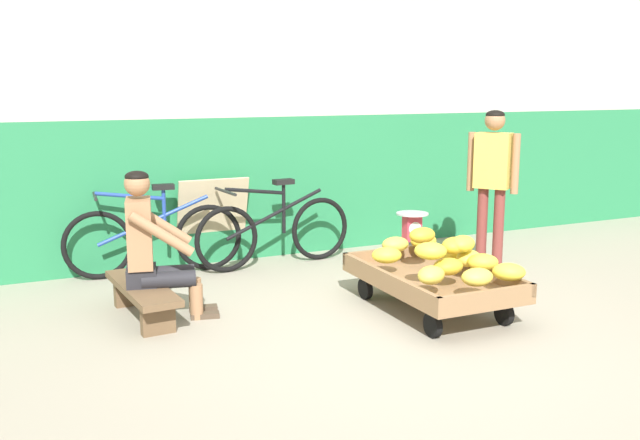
{
  "coord_description": "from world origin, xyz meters",
  "views": [
    {
      "loc": [
        -2.55,
        -3.78,
        1.77
      ],
      "look_at": [
        -0.3,
        1.04,
        0.75
      ],
      "focal_mm": 39.88,
      "sensor_mm": 36.0,
      "label": 1
    }
  ],
  "objects_px": {
    "shopping_bag": "(426,276)",
    "sign_board": "(212,221)",
    "weighing_scale": "(412,228)",
    "bicycle_far_left": "(275,231)",
    "bicycle_near_left": "(154,238)",
    "vendor_seated": "(152,246)",
    "banana_cart": "(431,282)",
    "plastic_crate": "(411,259)",
    "customer_adult": "(493,172)",
    "low_bench": "(142,294)"
  },
  "relations": [
    {
      "from": "sign_board",
      "to": "shopping_bag",
      "type": "bearing_deg",
      "value": -49.93
    },
    {
      "from": "low_bench",
      "to": "plastic_crate",
      "type": "xyz_separation_m",
      "value": [
        2.55,
        0.22,
        -0.05
      ]
    },
    {
      "from": "bicycle_near_left",
      "to": "sign_board",
      "type": "bearing_deg",
      "value": 16.85
    },
    {
      "from": "banana_cart",
      "to": "low_bench",
      "type": "relative_size",
      "value": 1.29
    },
    {
      "from": "vendor_seated",
      "to": "sign_board",
      "type": "distance_m",
      "value": 1.71
    },
    {
      "from": "bicycle_far_left",
      "to": "customer_adult",
      "type": "xyz_separation_m",
      "value": [
        1.82,
        -1.02,
        0.6
      ]
    },
    {
      "from": "vendor_seated",
      "to": "weighing_scale",
      "type": "relative_size",
      "value": 3.8
    },
    {
      "from": "weighing_scale",
      "to": "sign_board",
      "type": "bearing_deg",
      "value": 142.28
    },
    {
      "from": "low_bench",
      "to": "vendor_seated",
      "type": "relative_size",
      "value": 0.98
    },
    {
      "from": "bicycle_far_left",
      "to": "sign_board",
      "type": "height_order",
      "value": "sign_board"
    },
    {
      "from": "bicycle_near_left",
      "to": "vendor_seated",
      "type": "bearing_deg",
      "value": -102.22
    },
    {
      "from": "banana_cart",
      "to": "weighing_scale",
      "type": "height_order",
      "value": "weighing_scale"
    },
    {
      "from": "plastic_crate",
      "to": "customer_adult",
      "type": "relative_size",
      "value": 0.24
    },
    {
      "from": "low_bench",
      "to": "customer_adult",
      "type": "height_order",
      "value": "customer_adult"
    },
    {
      "from": "plastic_crate",
      "to": "low_bench",
      "type": "bearing_deg",
      "value": -174.97
    },
    {
      "from": "vendor_seated",
      "to": "bicycle_far_left",
      "type": "relative_size",
      "value": 0.69
    },
    {
      "from": "bicycle_far_left",
      "to": "plastic_crate",
      "type": "bearing_deg",
      "value": -39.47
    },
    {
      "from": "weighing_scale",
      "to": "shopping_bag",
      "type": "height_order",
      "value": "weighing_scale"
    },
    {
      "from": "banana_cart",
      "to": "sign_board",
      "type": "relative_size",
      "value": 1.66
    },
    {
      "from": "bicycle_near_left",
      "to": "shopping_bag",
      "type": "xyz_separation_m",
      "value": [
        2.04,
        -1.5,
        -0.23
      ]
    },
    {
      "from": "plastic_crate",
      "to": "sign_board",
      "type": "relative_size",
      "value": 0.41
    },
    {
      "from": "plastic_crate",
      "to": "bicycle_near_left",
      "type": "bearing_deg",
      "value": 154.91
    },
    {
      "from": "customer_adult",
      "to": "shopping_bag",
      "type": "height_order",
      "value": "customer_adult"
    },
    {
      "from": "weighing_scale",
      "to": "sign_board",
      "type": "height_order",
      "value": "sign_board"
    },
    {
      "from": "banana_cart",
      "to": "vendor_seated",
      "type": "xyz_separation_m",
      "value": [
        -2.01,
        0.76,
        0.33
      ]
    },
    {
      "from": "vendor_seated",
      "to": "bicycle_near_left",
      "type": "bearing_deg",
      "value": 77.78
    },
    {
      "from": "banana_cart",
      "to": "plastic_crate",
      "type": "distance_m",
      "value": 1.1
    },
    {
      "from": "vendor_seated",
      "to": "customer_adult",
      "type": "bearing_deg",
      "value": 1.43
    },
    {
      "from": "low_bench",
      "to": "plastic_crate",
      "type": "height_order",
      "value": "plastic_crate"
    },
    {
      "from": "low_bench",
      "to": "weighing_scale",
      "type": "xyz_separation_m",
      "value": [
        2.55,
        0.22,
        0.25
      ]
    },
    {
      "from": "plastic_crate",
      "to": "shopping_bag",
      "type": "relative_size",
      "value": 1.5
    },
    {
      "from": "low_bench",
      "to": "weighing_scale",
      "type": "relative_size",
      "value": 3.73
    },
    {
      "from": "vendor_seated",
      "to": "weighing_scale",
      "type": "height_order",
      "value": "vendor_seated"
    },
    {
      "from": "weighing_scale",
      "to": "plastic_crate",
      "type": "bearing_deg",
      "value": 90.0
    },
    {
      "from": "sign_board",
      "to": "customer_adult",
      "type": "height_order",
      "value": "customer_adult"
    },
    {
      "from": "bicycle_near_left",
      "to": "bicycle_far_left",
      "type": "relative_size",
      "value": 1.0
    },
    {
      "from": "plastic_crate",
      "to": "bicycle_far_left",
      "type": "relative_size",
      "value": 0.22
    },
    {
      "from": "shopping_bag",
      "to": "sign_board",
      "type": "bearing_deg",
      "value": 130.07
    },
    {
      "from": "weighing_scale",
      "to": "bicycle_far_left",
      "type": "xyz_separation_m",
      "value": [
        -1.04,
        0.86,
        -0.1
      ]
    },
    {
      "from": "weighing_scale",
      "to": "bicycle_near_left",
      "type": "height_order",
      "value": "bicycle_near_left"
    },
    {
      "from": "low_bench",
      "to": "sign_board",
      "type": "distance_m",
      "value": 1.75
    },
    {
      "from": "vendor_seated",
      "to": "bicycle_near_left",
      "type": "relative_size",
      "value": 0.69
    },
    {
      "from": "vendor_seated",
      "to": "customer_adult",
      "type": "xyz_separation_m",
      "value": [
        3.24,
        0.08,
        0.38
      ]
    },
    {
      "from": "low_bench",
      "to": "sign_board",
      "type": "xyz_separation_m",
      "value": [
        0.98,
        1.43,
        0.23
      ]
    },
    {
      "from": "bicycle_far_left",
      "to": "shopping_bag",
      "type": "height_order",
      "value": "bicycle_far_left"
    },
    {
      "from": "shopping_bag",
      "to": "weighing_scale",
      "type": "bearing_deg",
      "value": 72.72
    },
    {
      "from": "plastic_crate",
      "to": "customer_adult",
      "type": "xyz_separation_m",
      "value": [
        0.78,
        -0.16,
        0.8
      ]
    },
    {
      "from": "weighing_scale",
      "to": "bicycle_far_left",
      "type": "distance_m",
      "value": 1.35
    },
    {
      "from": "vendor_seated",
      "to": "bicycle_far_left",
      "type": "height_order",
      "value": "vendor_seated"
    },
    {
      "from": "shopping_bag",
      "to": "customer_adult",
      "type": "bearing_deg",
      "value": 18.77
    }
  ]
}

